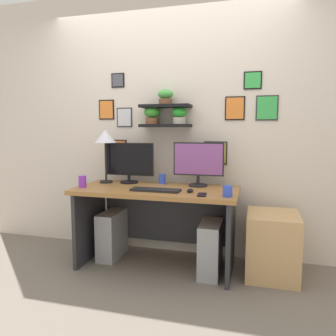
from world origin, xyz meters
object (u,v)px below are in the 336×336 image
at_px(drawer_cabinet, 272,245).
at_px(computer_tower_left, 112,234).
at_px(water_cup, 82,181).
at_px(cell_phone, 202,195).
at_px(desk_lamp, 105,139).
at_px(coffee_mug, 228,191).
at_px(monitor_left, 129,162).
at_px(monitor_right, 198,162).
at_px(computer_tower_right, 211,248).
at_px(desk, 158,209).
at_px(pen_cup, 162,179).
at_px(computer_mouse, 190,191).
at_px(keyboard, 156,190).

distance_m(drawer_cabinet, computer_tower_left, 1.55).
bearing_deg(water_cup, cell_phone, -3.66).
height_order(cell_phone, drawer_cabinet, cell_phone).
height_order(desk_lamp, coffee_mug, desk_lamp).
bearing_deg(cell_phone, monitor_left, 148.61).
bearing_deg(water_cup, monitor_right, 18.70).
height_order(desk_lamp, computer_tower_right, desk_lamp).
bearing_deg(drawer_cabinet, cell_phone, -154.67).
xyz_separation_m(coffee_mug, computer_tower_left, (-1.17, 0.29, -0.56)).
bearing_deg(monitor_left, monitor_right, -0.01).
xyz_separation_m(monitor_right, drawer_cabinet, (0.69, -0.15, -0.70)).
bearing_deg(drawer_cabinet, desk, -179.19).
bearing_deg(monitor_right, monitor_left, 179.99).
relative_size(pen_cup, computer_tower_right, 0.21).
height_order(monitor_right, computer_mouse, monitor_right).
bearing_deg(cell_phone, pen_cup, 132.56).
bearing_deg(drawer_cabinet, computer_mouse, -165.87).
bearing_deg(cell_phone, desk, 146.62).
bearing_deg(monitor_left, coffee_mug, -22.38).
bearing_deg(drawer_cabinet, monitor_right, 167.81).
xyz_separation_m(desk_lamp, water_cup, (-0.10, -0.29, -0.39)).
bearing_deg(water_cup, monitor_left, 46.85).
height_order(monitor_right, pen_cup, monitor_right).
xyz_separation_m(monitor_left, monitor_right, (0.71, -0.00, 0.01)).
height_order(computer_mouse, computer_tower_right, computer_mouse).
height_order(keyboard, computer_tower_left, keyboard).
height_order(desk, monitor_left, monitor_left).
relative_size(water_cup, computer_tower_right, 0.23).
bearing_deg(cell_phone, drawer_cabinet, 21.45).
distance_m(cell_phone, computer_tower_right, 0.55).
bearing_deg(monitor_right, computer_tower_left, -171.27).
distance_m(pen_cup, computer_tower_right, 0.83).
relative_size(monitor_left, desk_lamp, 0.96).
bearing_deg(computer_tower_right, monitor_left, 163.22).
xyz_separation_m(pen_cup, computer_tower_left, (-0.49, -0.16, -0.57)).
bearing_deg(computer_mouse, keyboard, -175.19).
height_order(desk, water_cup, water_cup).
bearing_deg(computer_mouse, pen_cup, 135.19).
height_order(monitor_right, desk_lamp, desk_lamp).
height_order(monitor_right, drawer_cabinet, monitor_right).
xyz_separation_m(monitor_left, cell_phone, (0.82, -0.43, -0.21)).
relative_size(desk, drawer_cabinet, 2.66).
distance_m(monitor_left, cell_phone, 0.95).
bearing_deg(keyboard, water_cup, 179.99).
bearing_deg(coffee_mug, water_cup, 177.05).
bearing_deg(water_cup, desk_lamp, 70.99).
distance_m(coffee_mug, pen_cup, 0.82).
height_order(keyboard, pen_cup, pen_cup).
height_order(desk_lamp, water_cup, desk_lamp).
bearing_deg(desk_lamp, computer_tower_left, -40.35).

